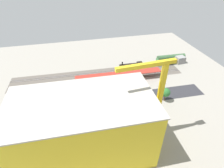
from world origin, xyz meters
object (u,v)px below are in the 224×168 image
Objects in this scene: parked_car_0 at (134,91)px; parked_car_2 at (105,95)px; box_truck_0 at (85,113)px; street_tree_1 at (78,103)px; parked_car_5 at (57,102)px; street_tree_4 at (68,105)px; passenger_coach at (171,59)px; construction_building at (84,128)px; street_tree_3 at (166,92)px; parked_car_3 at (91,97)px; traffic_light at (82,92)px; platform_canopy_near at (119,74)px; tower_crane at (157,95)px; box_truck_2 at (35,122)px; parked_car_4 at (74,100)px; street_tree_5 at (32,111)px; locomotive at (132,66)px; parked_car_1 at (121,94)px; box_truck_1 at (106,110)px; parked_car_6 at (40,105)px; street_tree_2 at (95,102)px; street_tree_0 at (121,100)px.

parked_car_2 reaches higher than parked_car_0.
box_truck_0 is 1.25× the size of street_tree_1.
parked_car_5 is 0.53× the size of street_tree_4.
construction_building reaches higher than passenger_coach.
street_tree_1 is 1.15× the size of street_tree_3.
parked_car_3 is 15.21m from parked_car_5.
parked_car_0 is 14.90m from street_tree_3.
street_tree_3 is at bearing 164.86° from traffic_light.
street_tree_3 is at bearing 160.76° from parked_car_2.
platform_canopy_near is at bearing -142.19° from street_tree_4.
tower_crane reaches higher than parked_car_2.
box_truck_2 is (17.94, -15.47, -8.81)m from construction_building.
parked_car_4 is at bearing 26.97° from platform_canopy_near.
parked_car_0 is 28.64m from parked_car_4.
tower_crane is at bearing 160.61° from street_tree_5.
street_tree_5 reaches higher than parked_car_2.
street_tree_4 reaches higher than box_truck_0.
box_truck_2 is 22.37m from traffic_light.
street_tree_1 reaches higher than locomotive.
passenger_coach is at bearing -163.84° from platform_canopy_near.
platform_canopy_near is at bearing -153.03° from parked_car_4.
tower_crane reaches higher than parked_car_1.
box_truck_1 reaches higher than parked_car_4.
street_tree_5 is (0.37, -1.30, 4.24)m from box_truck_2.
locomotive is at bearing -122.22° from construction_building.
parked_car_5 is at bearing 27.13° from locomotive.
tower_crane is at bearing 84.85° from parked_car_0.
parked_car_6 is 0.50× the size of box_truck_1.
box_truck_0 is 8.57m from box_truck_1.
parked_car_4 is 0.47× the size of box_truck_0.
street_tree_4 reaches higher than passenger_coach.
box_truck_0 is at bearing 2.67° from street_tree_3.
box_truck_0 is at bearing 125.92° from street_tree_1.
parked_car_6 reaches higher than parked_car_0.
parked_car_6 is 0.65× the size of street_tree_3.
street_tree_2 is (-6.74, 0.44, -0.29)m from street_tree_1.
box_truck_2 is 17.66m from street_tree_1.
passenger_coach is 3.79× the size of parked_car_5.
street_tree_1 is at bearing -3.76° from street_tree_2.
box_truck_2 is (41.94, -13.59, -15.62)m from tower_crane.
platform_canopy_near is at bearing -130.28° from parked_car_2.
platform_canopy_near is 9.60× the size of parked_car_5.
street_tree_3 is 55.40m from street_tree_5.
passenger_coach is 56.01m from parked_car_3.
street_tree_0 is at bearing -175.38° from box_truck_0.
box_truck_1 is (14.25, -13.71, -15.55)m from tower_crane.
platform_canopy_near is 45.50m from box_truck_2.
street_tree_1 is 37.96m from street_tree_3.
traffic_light is at bearing -7.75° from parked_car_3.
box_truck_2 is 1.47× the size of street_tree_3.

